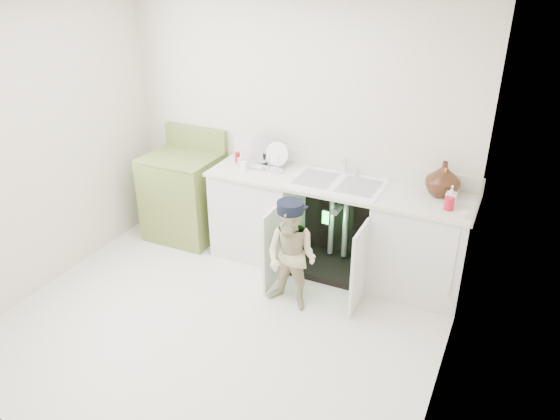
# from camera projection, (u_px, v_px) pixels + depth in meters

# --- Properties ---
(ground) EXTENTS (3.50, 3.50, 0.00)m
(ground) POSITION_uv_depth(u_px,v_px,m) (221.00, 323.00, 4.54)
(ground) COLOR beige
(ground) RESTS_ON ground
(room_shell) EXTENTS (6.00, 5.50, 1.26)m
(room_shell) POSITION_uv_depth(u_px,v_px,m) (212.00, 186.00, 3.98)
(room_shell) COLOR beige
(room_shell) RESTS_ON ground
(counter_run) EXTENTS (2.44, 1.02, 1.20)m
(counter_run) POSITION_uv_depth(u_px,v_px,m) (337.00, 225.00, 5.09)
(counter_run) COLOR silver
(counter_run) RESTS_ON ground
(avocado_stove) EXTENTS (0.72, 0.65, 1.12)m
(avocado_stove) POSITION_uv_depth(u_px,v_px,m) (185.00, 195.00, 5.72)
(avocado_stove) COLOR olive
(avocado_stove) RESTS_ON ground
(repair_worker) EXTENTS (0.51, 0.59, 0.98)m
(repair_worker) POSITION_uv_depth(u_px,v_px,m) (291.00, 256.00, 4.55)
(repair_worker) COLOR beige
(repair_worker) RESTS_ON ground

